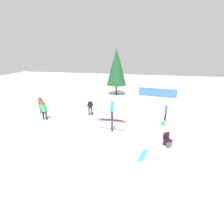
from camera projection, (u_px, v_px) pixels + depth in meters
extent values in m
plane|color=white|center=(112.00, 132.00, 12.65)|extent=(60.00, 60.00, 0.00)
cylinder|color=black|center=(112.00, 126.00, 12.51)|extent=(0.14, 0.14, 0.83)
cube|color=#A53F1E|center=(112.00, 120.00, 12.35)|extent=(2.04, 0.41, 0.08)
cube|color=white|center=(88.00, 124.00, 13.01)|extent=(1.89, 1.61, 0.67)
cube|color=navy|center=(112.00, 120.00, 12.33)|extent=(1.51, 0.30, 0.03)
cylinder|color=#2B3130|center=(112.00, 116.00, 12.10)|extent=(0.14, 0.14, 0.62)
cylinder|color=#2B3130|center=(112.00, 115.00, 12.34)|extent=(0.14, 0.14, 0.62)
cube|color=teal|center=(112.00, 108.00, 12.02)|extent=(0.21, 0.35, 0.54)
cylinder|color=teal|center=(111.00, 107.00, 11.78)|extent=(0.09, 0.27, 0.49)
cylinder|color=teal|center=(113.00, 105.00, 12.18)|extent=(0.09, 0.27, 0.49)
sphere|color=blue|center=(112.00, 102.00, 11.89)|extent=(0.22, 0.22, 0.22)
cylinder|color=black|center=(165.00, 117.00, 14.38)|extent=(0.13, 0.13, 0.65)
cylinder|color=black|center=(165.00, 116.00, 14.61)|extent=(0.13, 0.13, 0.65)
cube|color=blue|center=(166.00, 110.00, 14.29)|extent=(0.21, 0.33, 0.52)
cylinder|color=blue|center=(166.00, 110.00, 14.07)|extent=(0.09, 0.21, 0.47)
cylinder|color=blue|center=(166.00, 108.00, 14.44)|extent=(0.09, 0.21, 0.47)
sphere|color=blue|center=(166.00, 106.00, 14.17)|extent=(0.20, 0.20, 0.20)
cylinder|color=black|center=(92.00, 111.00, 15.71)|extent=(0.14, 0.14, 0.68)
cylinder|color=black|center=(89.00, 112.00, 15.62)|extent=(0.14, 0.14, 0.68)
cube|color=black|center=(90.00, 105.00, 15.46)|extent=(0.38, 0.35, 0.54)
cylinder|color=black|center=(92.00, 104.00, 15.49)|extent=(0.21, 0.18, 0.48)
cylinder|color=black|center=(88.00, 104.00, 15.35)|extent=(0.21, 0.18, 0.48)
sphere|color=green|center=(90.00, 101.00, 15.33)|extent=(0.21, 0.21, 0.21)
cylinder|color=#3D3D77|center=(43.00, 110.00, 16.02)|extent=(0.15, 0.15, 0.77)
cylinder|color=#3D3D77|center=(40.00, 110.00, 16.07)|extent=(0.15, 0.15, 0.77)
cube|color=brown|center=(41.00, 103.00, 15.81)|extent=(0.37, 0.23, 0.60)
cylinder|color=brown|center=(43.00, 101.00, 15.73)|extent=(0.22, 0.09, 0.53)
cylinder|color=brown|center=(38.00, 101.00, 15.81)|extent=(0.22, 0.09, 0.53)
sphere|color=brown|center=(40.00, 98.00, 15.67)|extent=(0.23, 0.23, 0.23)
cylinder|color=#15262B|center=(43.00, 115.00, 14.70)|extent=(0.15, 0.15, 0.75)
cylinder|color=#15262B|center=(46.00, 116.00, 14.62)|extent=(0.15, 0.15, 0.75)
cube|color=green|center=(44.00, 108.00, 14.43)|extent=(0.39, 0.25, 0.60)
cylinder|color=green|center=(41.00, 106.00, 14.44)|extent=(0.25, 0.11, 0.54)
cylinder|color=green|center=(46.00, 106.00, 14.32)|extent=(0.25, 0.11, 0.54)
sphere|color=red|center=(43.00, 103.00, 14.29)|extent=(0.24, 0.24, 0.24)
cube|color=#2BB6C2|center=(143.00, 155.00, 9.83)|extent=(0.56, 1.30, 0.02)
cube|color=#E36A58|center=(88.00, 105.00, 18.58)|extent=(0.74, 1.40, 0.02)
cube|color=#3F3F44|center=(169.00, 145.00, 10.47)|extent=(0.36, 0.23, 0.44)
cube|color=#3F3F44|center=(166.00, 142.00, 10.80)|extent=(0.36, 0.23, 0.44)
cube|color=black|center=(168.00, 140.00, 10.55)|extent=(0.60, 0.60, 0.04)
cube|color=black|center=(166.00, 135.00, 10.66)|extent=(0.40, 0.25, 0.40)
cube|color=green|center=(163.00, 123.00, 13.59)|extent=(0.33, 0.27, 0.34)
cylinder|color=blue|center=(177.00, 94.00, 20.82)|extent=(0.06, 0.06, 1.10)
cylinder|color=blue|center=(139.00, 91.00, 22.35)|extent=(0.06, 0.06, 1.10)
cube|color=blue|center=(157.00, 92.00, 21.56)|extent=(4.51, 0.73, 0.99)
cylinder|color=#4C331E|center=(116.00, 90.00, 22.82)|extent=(0.24, 0.24, 1.27)
cone|color=#194723|center=(117.00, 67.00, 21.84)|extent=(2.53, 2.53, 4.49)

